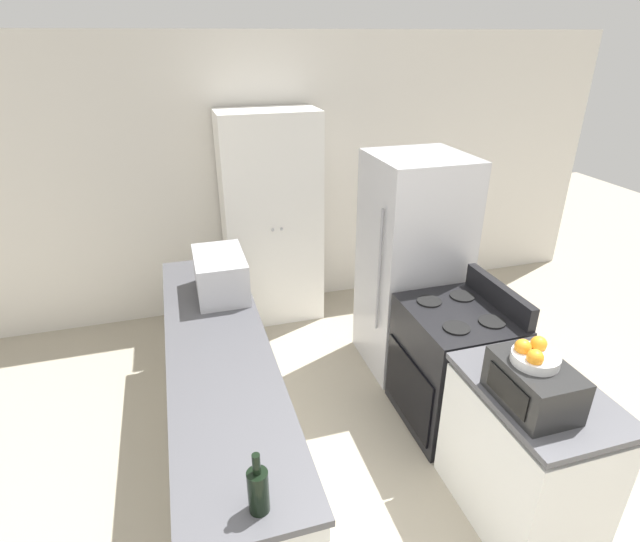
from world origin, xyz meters
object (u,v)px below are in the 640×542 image
(refrigerator, at_px, (412,266))
(microwave, at_px, (221,275))
(pantry_cabinet, at_px, (271,220))
(stove, at_px, (452,366))
(wine_bottle, at_px, (258,490))
(toaster_oven, at_px, (533,384))
(fruit_bowl, at_px, (534,355))

(refrigerator, height_order, microwave, refrigerator)
(pantry_cabinet, relative_size, microwave, 3.81)
(stove, distance_m, wine_bottle, 1.99)
(wine_bottle, relative_size, toaster_oven, 0.66)
(stove, relative_size, toaster_oven, 2.47)
(wine_bottle, distance_m, toaster_oven, 1.42)
(wine_bottle, relative_size, fruit_bowl, 1.24)
(toaster_oven, bearing_deg, pantry_cabinet, 105.02)
(pantry_cabinet, distance_m, stove, 2.13)
(pantry_cabinet, distance_m, microwave, 1.29)
(refrigerator, bearing_deg, fruit_bowl, -96.41)
(refrigerator, bearing_deg, microwave, -178.08)
(toaster_oven, bearing_deg, refrigerator, 84.05)
(pantry_cabinet, distance_m, wine_bottle, 3.05)
(wine_bottle, bearing_deg, stove, 35.96)
(toaster_oven, bearing_deg, fruit_bowl, 113.25)
(pantry_cabinet, height_order, wine_bottle, pantry_cabinet)
(refrigerator, relative_size, wine_bottle, 6.26)
(microwave, xyz_separation_m, fruit_bowl, (1.32, -1.59, 0.13))
(toaster_oven, bearing_deg, wine_bottle, -171.04)
(microwave, bearing_deg, fruit_bowl, -50.30)
(pantry_cabinet, distance_m, refrigerator, 1.43)
(stove, bearing_deg, fruit_bowl, -100.07)
(microwave, xyz_separation_m, wine_bottle, (-0.07, -1.84, -0.04))
(wine_bottle, distance_m, fruit_bowl, 1.42)
(stove, relative_size, microwave, 2.02)
(microwave, xyz_separation_m, toaster_oven, (1.33, -1.62, -0.03))
(pantry_cabinet, bearing_deg, stove, -64.52)
(refrigerator, bearing_deg, pantry_cabinet, 129.99)
(microwave, distance_m, wine_bottle, 1.84)
(fruit_bowl, bearing_deg, stove, 79.93)
(stove, height_order, refrigerator, refrigerator)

